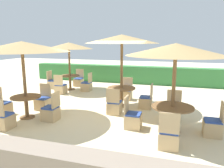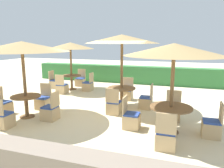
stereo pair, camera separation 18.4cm
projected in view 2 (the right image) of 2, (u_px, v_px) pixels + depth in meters
The scene contains 26 objects.
ground_plane at pixel (107, 112), 7.79m from camera, with size 40.00×40.00×0.00m, color beige.
hedge_row at pixel (138, 75), 12.96m from camera, with size 13.00×0.70×1.02m, color #387A3D.
stone_border at pixel (42, 159), 4.22m from camera, with size 10.00×0.56×0.48m, color gray.
parasol_front_left at pixel (22, 47), 6.82m from camera, with size 2.97×2.97×2.48m.
round_table_front_left at pixel (26, 101), 7.16m from camera, with size 0.95×0.95×0.72m.
patio_chair_front_left_east at pixel (50, 112), 6.96m from camera, with size 0.46×0.46×0.93m.
patio_chair_front_left_north at pixel (43, 102), 8.11m from camera, with size 0.46×0.46×0.93m.
patio_chair_front_left_south at pixel (3, 119), 6.32m from camera, with size 0.46×0.46×0.93m.
patio_chair_front_left_west at pixel (3, 107), 7.52m from camera, with size 0.46×0.46×0.93m.
parasol_back_left at pixel (70, 46), 10.97m from camera, with size 2.40×2.40×2.41m.
round_table_back_left at pixel (72, 78), 11.30m from camera, with size 0.99×0.99×0.75m.
patio_chair_back_left_south at pixel (62, 88), 10.49m from camera, with size 0.46×0.46×0.93m.
patio_chair_back_left_north at pixel (80, 81), 12.25m from camera, with size 0.46×0.46×0.93m.
patio_chair_back_left_west at pixel (55, 83), 11.67m from camera, with size 0.46×0.46×0.93m.
patio_chair_back_left_east at pixel (88, 86), 11.04m from camera, with size 0.46×0.46×0.93m.
parasol_center at pixel (122, 39), 7.97m from camera, with size 2.73×2.73×2.72m.
round_table_center at pixel (122, 92), 8.35m from camera, with size 1.07×1.07×0.74m.
patio_chair_center_east at pixel (146, 101), 8.16m from camera, with size 0.46×0.46×0.93m.
patio_chair_center_north at pixel (127, 93), 9.40m from camera, with size 0.46×0.46×0.93m.
patio_chair_center_south at pixel (114, 106), 7.53m from camera, with size 0.46×0.46×0.93m.
parasol_front_right at pixel (174, 50), 5.61m from camera, with size 2.63×2.63×2.43m.
round_table_front_right at pixel (171, 112), 5.94m from camera, with size 1.14×1.14×0.74m.
patio_chair_front_right_south at pixel (166, 138), 5.08m from camera, with size 0.46×0.46×0.93m.
patio_chair_front_right_west at pixel (131, 119), 6.30m from camera, with size 0.46×0.46×0.93m.
patio_chair_front_right_north at pixel (173, 112), 6.95m from camera, with size 0.46×0.46×0.93m.
patio_chair_front_right_east at pixel (212, 127), 5.72m from camera, with size 0.46×0.46×0.93m.
Camera 2 is at (2.50, -7.02, 2.49)m, focal length 35.00 mm.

